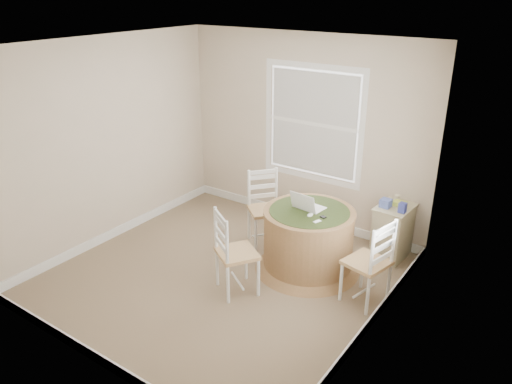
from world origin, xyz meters
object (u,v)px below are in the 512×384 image
Objects in this scene: chair_near at (237,253)px; corner_chest at (392,231)px; laptop at (308,206)px; chair_right at (367,262)px; round_table at (308,238)px; chair_left at (266,210)px.

corner_chest is at bearing -90.24° from chair_near.
chair_near is 2.65× the size of laptop.
corner_chest is at bearing -160.38° from chair_right.
laptop is (0.36, 0.89, 0.31)m from chair_near.
laptop is 0.53× the size of corner_chest.
round_table reaches higher than corner_chest.
chair_left is 1.59m from corner_chest.
chair_right is at bearing -80.13° from corner_chest.
corner_chest is (1.46, 0.60, -0.13)m from chair_left.
chair_left is at bearing -9.81° from laptop.
chair_right is 1.40× the size of corner_chest.
chair_near is 1.40× the size of corner_chest.
chair_left is 1.65m from chair_right.
round_table is at bearing 141.71° from laptop.
chair_left is at bearing -39.16° from chair_near.
chair_right is (0.82, -0.23, 0.06)m from round_table.
chair_right reaches higher than corner_chest.
chair_left is 1.00× the size of chair_near.
round_table is at bearing -91.89° from chair_right.
chair_near is at bearing 74.09° from laptop.
round_table is 0.80m from chair_left.
round_table is 0.85m from chair_right.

